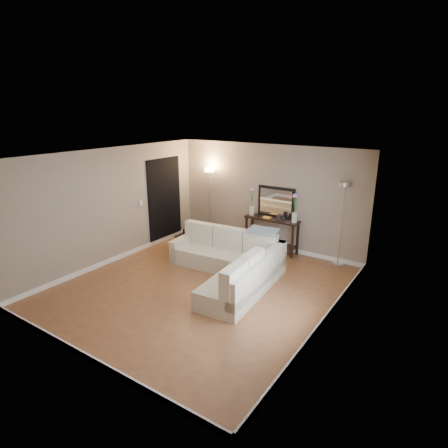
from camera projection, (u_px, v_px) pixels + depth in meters
The scene contains 23 objects.
floor at pixel (202, 286), 7.49m from camera, with size 5.00×5.50×0.01m, color brown.
ceiling at pixel (199, 155), 6.72m from camera, with size 5.00×5.50×0.01m, color white.
wall_back at pixel (268, 197), 9.30m from camera, with size 5.00×0.02×2.60m, color gray.
wall_front at pixel (74, 276), 4.91m from camera, with size 5.00×0.02×2.60m, color gray.
wall_left at pixel (112, 206), 8.44m from camera, with size 0.02×5.50×2.60m, color gray.
wall_right at pixel (330, 251), 5.77m from camera, with size 0.02×5.50×2.60m, color gray.
baseboard_back at pixel (266, 244), 9.65m from camera, with size 5.00×0.03×0.10m, color white.
baseboard_front at pixel (86, 356), 5.30m from camera, with size 5.00×0.03×0.10m, color white.
baseboard_left at pixel (117, 258), 8.79m from camera, with size 0.03×5.50×0.10m, color white.
baseboard_right at pixel (322, 322), 6.15m from camera, with size 0.03×5.50×0.10m, color white.
doorway at pixel (165, 200), 9.83m from camera, with size 0.02×1.20×2.20m, color black.
switch_plate at pixel (141, 203), 9.13m from camera, with size 0.02×0.08×0.12m, color white.
sectional_sofa at pixel (231, 263), 7.80m from camera, with size 2.67×2.45×0.88m.
throw_blanket at pixel (263, 231), 7.92m from camera, with size 0.63×0.36×0.05m, color slate.
console_table at pixel (268, 232), 9.26m from camera, with size 1.37×0.38×0.84m.
leaning_mirror at pixel (276, 202), 9.14m from camera, with size 0.97×0.06×0.76m.
table_decor at pixel (271, 218), 9.08m from camera, with size 0.58×0.13×0.14m.
flower_vase_left at pixel (252, 204), 9.34m from camera, with size 0.16×0.13×0.72m.
flower_vase_right at pixel (295, 211), 8.71m from camera, with size 0.16×0.13×0.72m.
floor_lamp_lit at pixel (210, 189), 10.02m from camera, with size 0.34×0.34×1.90m.
floor_lamp_unlit at pixel (343, 208), 8.09m from camera, with size 0.32×0.32×1.91m.
charcoal_rug at pixel (197, 238), 10.27m from camera, with size 1.24×0.93×0.02m, color black.
black_bag at pixel (190, 233), 10.33m from camera, with size 0.35×0.25×0.23m, color black.
Camera 1 is at (4.15, -5.39, 3.40)m, focal length 30.00 mm.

